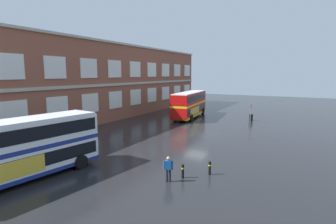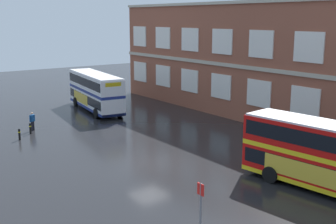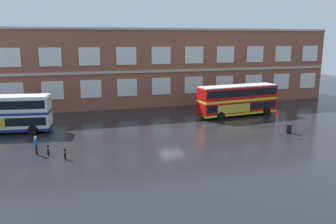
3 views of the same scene
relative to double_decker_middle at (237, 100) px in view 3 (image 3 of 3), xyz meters
The scene contains 8 objects.
ground_plane 11.55m from the double_decker_middle, 161.44° to the right, with size 120.00×120.00×0.00m, color black.
brick_terminal_building 15.28m from the double_decker_middle, 123.73° to the left, with size 56.28×8.19×11.61m.
double_decker_middle is the anchor object (origin of this frame).
waiting_passenger 26.10m from the double_decker_middle, 159.23° to the right, with size 0.38×0.62×1.70m.
bus_stand_flag 9.69m from the double_decker_middle, 92.04° to the right, with size 0.44×0.10×2.70m.
station_litter_bin 9.67m from the double_decker_middle, 81.66° to the right, with size 0.60×0.60×1.03m.
safety_bollard_west 25.39m from the double_decker_middle, 157.22° to the right, with size 0.19×0.19×0.95m.
safety_bollard_east 24.68m from the double_decker_middle, 152.91° to the right, with size 0.19×0.19×0.95m.
Camera 3 is at (-10.22, -34.30, 10.07)m, focal length 36.13 mm.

